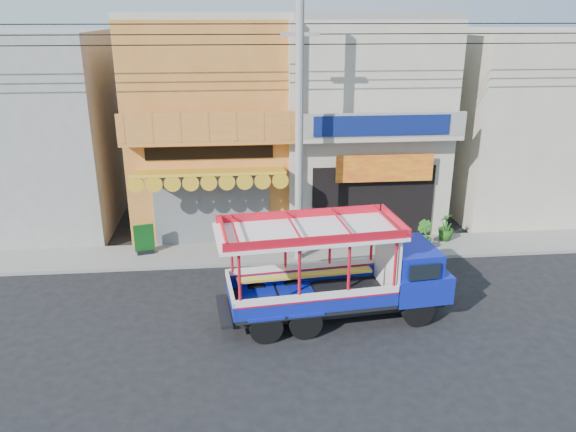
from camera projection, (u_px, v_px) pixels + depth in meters
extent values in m
plane|color=black|center=(344.00, 305.00, 16.74)|extent=(90.00, 90.00, 0.00)
cube|color=slate|center=(323.00, 250.00, 20.46)|extent=(30.00, 2.00, 0.12)
cube|color=#B96D29|center=(212.00, 124.00, 22.50)|extent=(6.00, 6.00, 8.00)
cube|color=#595B5E|center=(212.00, 210.00, 20.56)|extent=(4.20, 0.10, 2.60)
cube|color=gold|center=(209.00, 172.00, 19.31)|extent=(5.20, 1.50, 0.31)
cube|color=#B96D29|center=(208.00, 141.00, 19.35)|extent=(6.00, 0.70, 0.18)
cube|color=#B96D29|center=(207.00, 127.00, 18.88)|extent=(6.00, 0.12, 0.95)
cube|color=black|center=(209.00, 153.00, 19.82)|extent=(4.50, 0.04, 0.45)
cube|color=#AFA590|center=(207.00, 15.00, 21.09)|extent=(6.00, 6.00, 0.24)
cube|color=#AFA590|center=(359.00, 122.00, 23.03)|extent=(6.00, 6.00, 8.00)
cube|color=black|center=(373.00, 203.00, 21.06)|extent=(4.60, 0.12, 2.80)
cube|color=yellow|center=(385.00, 168.00, 20.35)|extent=(3.60, 0.05, 1.00)
cube|color=#AFA590|center=(379.00, 137.00, 19.88)|extent=(6.00, 0.70, 0.18)
cube|color=gray|center=(382.00, 125.00, 19.43)|extent=(6.00, 0.12, 0.85)
cube|color=navy|center=(382.00, 125.00, 19.37)|extent=(4.80, 0.06, 0.70)
cube|color=gray|center=(363.00, 15.00, 21.62)|extent=(6.00, 6.00, 0.24)
cube|color=#AFA590|center=(294.00, 139.00, 19.82)|extent=(0.35, 0.30, 8.00)
cube|color=gray|center=(32.00, 133.00, 21.94)|extent=(6.00, 6.00, 7.60)
cube|color=#AFA590|center=(521.00, 123.00, 23.73)|extent=(6.00, 6.00, 7.60)
cylinder|color=gray|center=(299.00, 134.00, 18.20)|extent=(0.26, 0.26, 9.00)
cube|color=gray|center=(300.00, 34.00, 17.14)|extent=(1.20, 0.12, 0.12)
cylinder|color=black|center=(332.00, 44.00, 17.33)|extent=(28.00, 0.04, 0.04)
cylinder|color=black|center=(332.00, 34.00, 17.23)|extent=(28.00, 0.04, 0.04)
cylinder|color=black|center=(332.00, 24.00, 17.12)|extent=(28.00, 0.04, 0.04)
cylinder|color=black|center=(418.00, 311.00, 15.53)|extent=(0.91, 0.34, 0.89)
cylinder|color=black|center=(395.00, 284.00, 17.08)|extent=(0.91, 0.34, 0.89)
cylinder|color=black|center=(305.00, 323.00, 14.93)|extent=(0.91, 0.34, 0.89)
cylinder|color=black|center=(292.00, 294.00, 16.48)|extent=(0.91, 0.34, 0.89)
cylinder|color=black|center=(266.00, 327.00, 14.73)|extent=(0.91, 0.34, 0.89)
cylinder|color=black|center=(257.00, 297.00, 16.28)|extent=(0.91, 0.34, 0.89)
cube|color=black|center=(335.00, 301.00, 15.87)|extent=(6.09, 2.08, 0.25)
cube|color=#1225C2|center=(413.00, 278.00, 16.14)|extent=(1.79, 2.11, 0.80)
cube|color=#1225C2|center=(411.00, 256.00, 15.87)|extent=(1.42, 1.92, 0.67)
cube|color=black|center=(431.00, 256.00, 16.00)|extent=(0.22, 1.56, 0.49)
cube|color=black|center=(310.00, 298.00, 15.68)|extent=(4.58, 2.40, 0.11)
cube|color=#1225C2|center=(319.00, 304.00, 14.70)|extent=(4.38, 0.53, 0.53)
cube|color=white|center=(319.00, 296.00, 14.62)|extent=(4.38, 0.54, 0.20)
cube|color=#1225C2|center=(303.00, 274.00, 16.44)|extent=(4.38, 0.53, 0.53)
cube|color=white|center=(303.00, 266.00, 16.36)|extent=(4.38, 0.54, 0.20)
cylinder|color=red|center=(239.00, 277.00, 14.00)|extent=(0.09, 0.09, 1.42)
cylinder|color=red|center=(232.00, 249.00, 15.70)|extent=(0.09, 0.09, 1.42)
cube|color=white|center=(387.00, 259.00, 15.75)|extent=(0.26, 1.80, 2.00)
cube|color=white|center=(308.00, 232.00, 14.98)|extent=(5.13, 2.68, 0.09)
cube|color=red|center=(308.00, 226.00, 14.92)|extent=(4.94, 2.57, 0.23)
cube|color=black|center=(145.00, 252.00, 20.05)|extent=(0.65, 0.46, 0.11)
cube|color=#0C4714|center=(144.00, 238.00, 19.87)|extent=(0.70, 0.25, 0.97)
imported|color=#205217|center=(382.00, 231.00, 20.84)|extent=(1.01, 0.94, 0.90)
imported|color=#205217|center=(424.00, 236.00, 20.16)|extent=(0.66, 0.73, 1.10)
imported|color=#205217|center=(446.00, 227.00, 21.07)|extent=(0.82, 0.82, 1.06)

